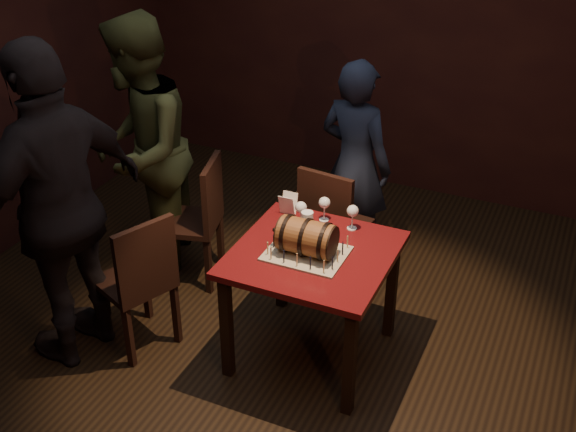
# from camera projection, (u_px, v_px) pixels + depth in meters

# --- Properties ---
(room_shell) EXTENTS (5.04, 5.04, 2.80)m
(room_shell) POSITION_uv_depth(u_px,v_px,m) (294.00, 149.00, 3.83)
(room_shell) COLOR black
(room_shell) RESTS_ON ground
(pub_table) EXTENTS (0.90, 0.90, 0.75)m
(pub_table) POSITION_uv_depth(u_px,v_px,m) (313.00, 267.00, 4.21)
(pub_table) COLOR #430B0E
(pub_table) RESTS_ON ground
(cake_board) EXTENTS (0.45, 0.35, 0.01)m
(cake_board) POSITION_uv_depth(u_px,v_px,m) (306.00, 253.00, 4.12)
(cake_board) COLOR #A79F87
(cake_board) RESTS_ON pub_table
(barrel_cake) EXTENTS (0.38, 0.22, 0.22)m
(barrel_cake) POSITION_uv_depth(u_px,v_px,m) (307.00, 237.00, 4.07)
(barrel_cake) COLOR brown
(barrel_cake) RESTS_ON cake_board
(birthday_candles) EXTENTS (0.40, 0.30, 0.09)m
(birthday_candles) POSITION_uv_depth(u_px,v_px,m) (307.00, 247.00, 4.10)
(birthday_candles) COLOR #EFD38F
(birthday_candles) RESTS_ON cake_board
(wine_glass_left) EXTENTS (0.07, 0.07, 0.16)m
(wine_glass_left) POSITION_uv_depth(u_px,v_px,m) (301.00, 208.00, 4.35)
(wine_glass_left) COLOR silver
(wine_glass_left) RESTS_ON pub_table
(wine_glass_mid) EXTENTS (0.07, 0.07, 0.16)m
(wine_glass_mid) POSITION_uv_depth(u_px,v_px,m) (324.00, 204.00, 4.41)
(wine_glass_mid) COLOR silver
(wine_glass_mid) RESTS_ON pub_table
(wine_glass_right) EXTENTS (0.07, 0.07, 0.16)m
(wine_glass_right) POSITION_uv_depth(u_px,v_px,m) (353.00, 212.00, 4.32)
(wine_glass_right) COLOR silver
(wine_glass_right) RESTS_ON pub_table
(pint_of_ale) EXTENTS (0.07, 0.07, 0.15)m
(pint_of_ale) POSITION_uv_depth(u_px,v_px,m) (307.00, 224.00, 4.29)
(pint_of_ale) COLOR silver
(pint_of_ale) RESTS_ON pub_table
(menu_card) EXTENTS (0.10, 0.05, 0.13)m
(menu_card) POSITION_uv_depth(u_px,v_px,m) (288.00, 204.00, 4.51)
(menu_card) COLOR white
(menu_card) RESTS_ON pub_table
(chair_back) EXTENTS (0.45, 0.45, 0.93)m
(chair_back) POSITION_uv_depth(u_px,v_px,m) (331.00, 222.00, 4.90)
(chair_back) COLOR black
(chair_back) RESTS_ON ground
(chair_left_rear) EXTENTS (0.49, 0.49, 0.93)m
(chair_left_rear) POSITION_uv_depth(u_px,v_px,m) (200.00, 215.00, 4.98)
(chair_left_rear) COLOR black
(chair_left_rear) RESTS_ON ground
(chair_left_front) EXTENTS (0.52, 0.52, 0.93)m
(chair_left_front) POSITION_uv_depth(u_px,v_px,m) (140.00, 278.00, 4.32)
(chair_left_front) COLOR black
(chair_left_front) RESTS_ON ground
(person_back) EXTENTS (0.63, 0.48, 1.54)m
(person_back) POSITION_uv_depth(u_px,v_px,m) (355.00, 164.00, 5.11)
(person_back) COLOR black
(person_back) RESTS_ON ground
(person_left_rear) EXTENTS (0.99, 1.10, 1.86)m
(person_left_rear) POSITION_uv_depth(u_px,v_px,m) (141.00, 151.00, 4.92)
(person_left_rear) COLOR #3C4120
(person_left_rear) RESTS_ON ground
(person_left_front) EXTENTS (0.67, 1.23, 1.98)m
(person_left_front) POSITION_uv_depth(u_px,v_px,m) (62.00, 209.00, 4.10)
(person_left_front) COLOR black
(person_left_front) RESTS_ON ground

